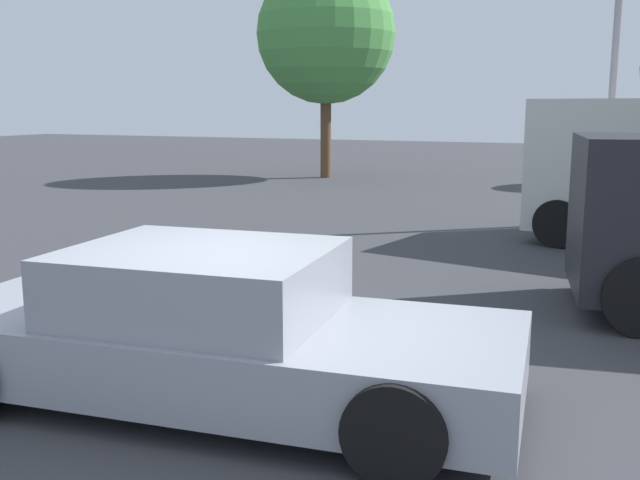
{
  "coord_description": "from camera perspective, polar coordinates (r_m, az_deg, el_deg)",
  "views": [
    {
      "loc": [
        2.49,
        -4.66,
        2.21
      ],
      "look_at": [
        -0.32,
        1.88,
        0.9
      ],
      "focal_mm": 41.12,
      "sensor_mm": 36.0,
      "label": 1
    }
  ],
  "objects": [
    {
      "name": "ground_plane",
      "position": [
        5.73,
        -4.59,
        -12.31
      ],
      "size": [
        80.0,
        80.0,
        0.0
      ],
      "primitive_type": "plane",
      "color": "#38383D"
    },
    {
      "name": "sedan_foreground",
      "position": [
        5.61,
        -8.44,
        -6.98
      ],
      "size": [
        4.66,
        2.19,
        1.17
      ],
      "rotation": [
        0.0,
        0.0,
        0.09
      ],
      "color": "gray",
      "rests_on": "ground_plane"
    },
    {
      "name": "tree_back_center",
      "position": [
        22.84,
        0.46,
        15.72
      ],
      "size": [
        4.16,
        4.16,
        6.4
      ],
      "color": "brown",
      "rests_on": "ground_plane"
    },
    {
      "name": "light_post_near",
      "position": [
        14.89,
        22.23,
        16.5
      ],
      "size": [
        0.44,
        0.44,
        5.77
      ],
      "color": "gray",
      "rests_on": "ground_plane"
    }
  ]
}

